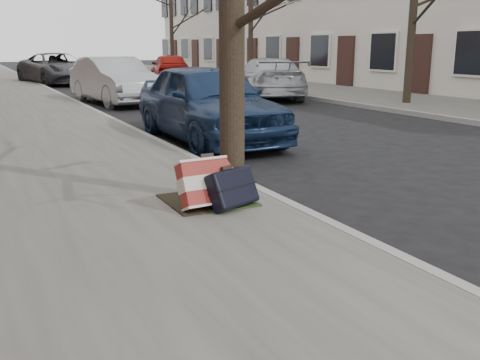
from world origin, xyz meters
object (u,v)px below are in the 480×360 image
suitcase_red (212,183)px  suitcase_navy (232,188)px  car_near_mid (115,81)px  car_near_front (208,102)px

suitcase_red → suitcase_navy: (0.17, -0.12, -0.05)m
suitcase_red → car_near_mid: size_ratio=0.16×
car_near_front → car_near_mid: bearing=90.0°
car_near_front → car_near_mid: size_ratio=1.00×
suitcase_red → car_near_front: 4.64m
suitcase_red → car_near_front: car_near_front is taller
suitcase_red → car_near_front: (1.83, 4.25, 0.34)m
car_near_front → car_near_mid: car_near_front is taller
car_near_front → suitcase_navy: bearing=-110.0°
car_near_front → suitcase_red: bearing=-112.5°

